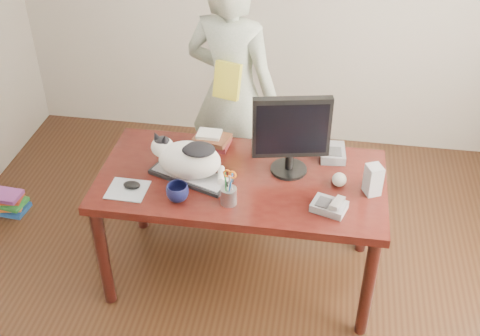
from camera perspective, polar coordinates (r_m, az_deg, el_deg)
name	(u,v)px	position (r m, az deg, el deg)	size (l,w,h in m)	color
room	(219,147)	(2.52, -1.97, 2.01)	(4.50, 4.50, 4.50)	black
desk	(243,190)	(3.50, 0.33, -2.08)	(1.60, 0.80, 0.75)	black
keyboard	(191,176)	(3.35, -4.71, -0.73)	(0.49, 0.32, 0.03)	black
cat	(187,158)	(3.29, -5.04, 0.97)	(0.44, 0.32, 0.25)	white
monitor	(291,132)	(3.25, 4.88, 3.43)	(0.42, 0.24, 0.48)	black
pen_cup	(229,194)	(3.13, -1.07, -2.49)	(0.10, 0.10, 0.22)	gray
mousepad	(128,190)	(3.31, -10.62, -2.04)	(0.21, 0.20, 0.00)	#A5ABB1
mouse	(132,185)	(3.31, -10.22, -1.59)	(0.10, 0.06, 0.04)	black
coffee_mug	(177,193)	(3.18, -5.95, -2.34)	(0.12, 0.12, 0.09)	black
phone	(330,206)	(3.15, 8.52, -3.58)	(0.20, 0.17, 0.08)	slate
speaker	(373,180)	(3.27, 12.51, -1.09)	(0.10, 0.11, 0.17)	#9B9B9E
baseball	(339,180)	(3.31, 9.39, -1.09)	(0.08, 0.08, 0.08)	beige
book_stack	(211,140)	(3.60, -2.74, 2.68)	(0.24, 0.19, 0.08)	#54161B
calculator	(333,153)	(3.54, 8.78, 1.43)	(0.16, 0.20, 0.06)	slate
person	(232,94)	(3.92, -0.74, 7.00)	(0.63, 0.41, 1.73)	beige
held_book	(227,81)	(3.69, -1.21, 8.29)	(0.18, 0.14, 0.23)	yellow
book_pile_b	(9,202)	(4.56, -21.07, -3.04)	(0.26, 0.20, 0.15)	navy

